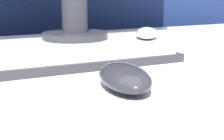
% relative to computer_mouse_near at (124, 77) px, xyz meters
% --- Properties ---
extents(partition_panel, '(5.00, 0.03, 1.31)m').
position_rel_computer_mouse_near_xyz_m(partition_panel, '(-0.04, 0.80, -0.11)').
color(partition_panel, navy).
rests_on(partition_panel, ground_plane).
extents(computer_mouse_near, '(0.09, 0.14, 0.03)m').
position_rel_computer_mouse_near_xyz_m(computer_mouse_near, '(0.00, 0.00, 0.00)').
color(computer_mouse_near, '#232328').
rests_on(computer_mouse_near, desk).
extents(keyboard, '(0.46, 0.15, 0.02)m').
position_rel_computer_mouse_near_xyz_m(keyboard, '(-0.03, 0.18, -0.01)').
color(keyboard, '#28282D').
rests_on(keyboard, desk).
extents(computer_mouse_far, '(0.12, 0.14, 0.03)m').
position_rel_computer_mouse_near_xyz_m(computer_mouse_far, '(0.30, 0.41, 0.00)').
color(computer_mouse_far, silver).
rests_on(computer_mouse_far, desk).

